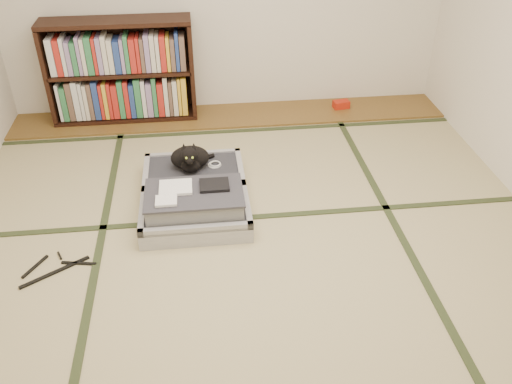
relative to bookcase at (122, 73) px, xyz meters
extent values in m
plane|color=tan|center=(0.96, -2.07, -0.45)|extent=(4.50, 4.50, 0.00)
cube|color=brown|center=(0.96, -0.07, -0.44)|extent=(4.00, 0.50, 0.02)
cube|color=#B5210E|center=(2.03, -0.04, -0.40)|extent=(0.16, 0.11, 0.07)
cube|color=#2D381E|center=(-0.04, -2.07, -0.45)|extent=(0.05, 4.50, 0.01)
cube|color=#2D381E|center=(1.96, -2.07, -0.45)|extent=(0.05, 4.50, 0.01)
cube|color=#2D381E|center=(0.96, -1.67, -0.45)|extent=(4.00, 0.05, 0.01)
cube|color=#2D381E|center=(0.96, -0.37, -0.45)|extent=(4.00, 0.05, 0.01)
cube|color=black|center=(-0.63, 0.00, 0.02)|extent=(0.04, 0.30, 0.83)
cube|color=black|center=(0.63, 0.00, 0.02)|extent=(0.04, 0.30, 0.83)
cube|color=black|center=(0.00, 0.00, -0.42)|extent=(1.29, 0.30, 0.04)
cube|color=black|center=(0.00, 0.00, 0.46)|extent=(1.29, 0.30, 0.04)
cube|color=black|center=(0.00, 0.00, 0.02)|extent=(1.24, 0.30, 0.03)
cube|color=black|center=(0.00, 0.14, 0.02)|extent=(1.29, 0.02, 0.83)
cube|color=gray|center=(0.00, -0.02, -0.20)|extent=(1.16, 0.21, 0.35)
cube|color=gray|center=(0.00, -0.02, 0.21)|extent=(1.16, 0.21, 0.31)
cube|color=#B1B1B6|center=(0.59, -1.70, -0.39)|extent=(0.75, 0.50, 0.13)
cube|color=#292A30|center=(0.59, -1.70, -0.35)|extent=(0.67, 0.42, 0.10)
cube|color=#B1B1B6|center=(0.59, -1.93, -0.32)|extent=(0.75, 0.04, 0.05)
cube|color=#B1B1B6|center=(0.59, -1.47, -0.32)|extent=(0.75, 0.04, 0.05)
cube|color=#B1B1B6|center=(0.24, -1.70, -0.32)|extent=(0.04, 0.50, 0.05)
cube|color=#B1B1B6|center=(0.95, -1.70, -0.32)|extent=(0.04, 0.50, 0.05)
cube|color=#B1B1B6|center=(0.59, -1.20, -0.39)|extent=(0.75, 0.50, 0.13)
cube|color=#292A30|center=(0.59, -1.20, -0.35)|extent=(0.67, 0.42, 0.10)
cube|color=#B1B1B6|center=(0.59, -1.43, -0.32)|extent=(0.75, 0.04, 0.05)
cube|color=#B1B1B6|center=(0.59, -0.98, -0.32)|extent=(0.75, 0.04, 0.05)
cube|color=#B1B1B6|center=(0.24, -1.20, -0.32)|extent=(0.04, 0.50, 0.05)
cube|color=#B1B1B6|center=(0.95, -1.20, -0.32)|extent=(0.04, 0.50, 0.05)
cylinder|color=black|center=(0.59, -1.45, -0.31)|extent=(0.67, 0.02, 0.02)
cube|color=gray|center=(0.59, -1.70, -0.26)|extent=(0.64, 0.39, 0.13)
cube|color=#3A3840|center=(0.59, -1.70, -0.19)|extent=(0.66, 0.41, 0.01)
cube|color=white|center=(0.48, -1.65, -0.17)|extent=(0.22, 0.18, 0.02)
cube|color=black|center=(0.73, -1.65, -0.17)|extent=(0.20, 0.16, 0.02)
cube|color=white|center=(0.42, -1.80, -0.17)|extent=(0.14, 0.12, 0.02)
cube|color=white|center=(0.38, -1.94, -0.38)|extent=(0.06, 0.01, 0.04)
cube|color=white|center=(0.50, -1.94, -0.39)|extent=(0.05, 0.01, 0.03)
cube|color=orange|center=(0.84, -1.94, -0.38)|extent=(0.05, 0.01, 0.03)
cube|color=#197F33|center=(0.77, -1.94, -0.36)|extent=(0.04, 0.01, 0.03)
ellipsoid|color=black|center=(0.57, -1.18, -0.22)|extent=(0.29, 0.19, 0.18)
ellipsoid|color=black|center=(0.57, -1.27, -0.24)|extent=(0.14, 0.10, 0.10)
ellipsoid|color=black|center=(0.57, -1.30, -0.13)|extent=(0.12, 0.11, 0.12)
sphere|color=black|center=(0.57, -1.35, -0.15)|extent=(0.06, 0.06, 0.06)
cone|color=black|center=(0.54, -1.28, -0.07)|extent=(0.04, 0.05, 0.06)
cone|color=black|center=(0.61, -1.28, -0.07)|extent=(0.04, 0.05, 0.06)
sphere|color=#A5BF33|center=(0.55, -1.35, -0.12)|extent=(0.02, 0.02, 0.02)
sphere|color=#A5BF33|center=(0.60, -1.35, -0.12)|extent=(0.02, 0.02, 0.02)
cylinder|color=black|center=(0.67, -1.09, -0.28)|extent=(0.18, 0.10, 0.03)
torus|color=white|center=(0.75, -1.17, -0.30)|extent=(0.10, 0.10, 0.01)
torus|color=white|center=(0.76, -1.18, -0.29)|extent=(0.09, 0.09, 0.01)
cube|color=black|center=(-0.28, -2.10, -0.44)|extent=(0.39, 0.26, 0.01)
cube|color=black|center=(-0.42, -2.03, -0.44)|extent=(0.13, 0.20, 0.01)
cube|color=black|center=(-0.15, -2.03, -0.44)|extent=(0.22, 0.06, 0.01)
cylinder|color=black|center=(-0.28, -1.94, -0.44)|extent=(0.04, 0.08, 0.01)
camera|label=1|loc=(0.66, -4.70, 1.84)|focal=38.00mm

